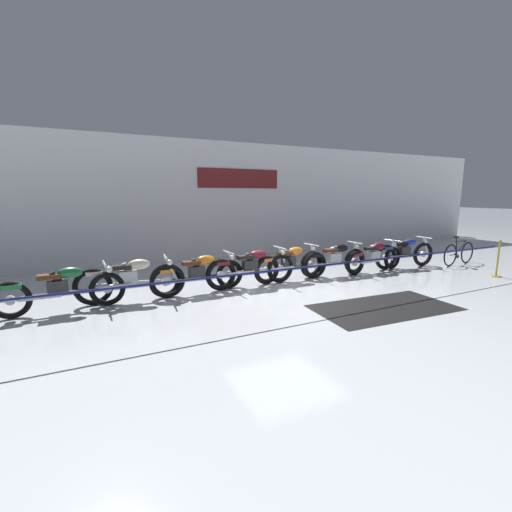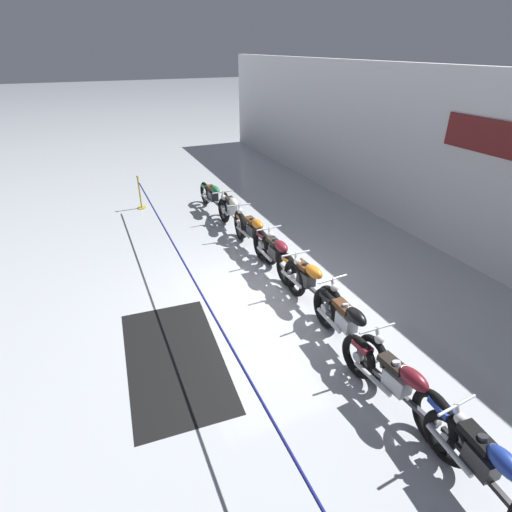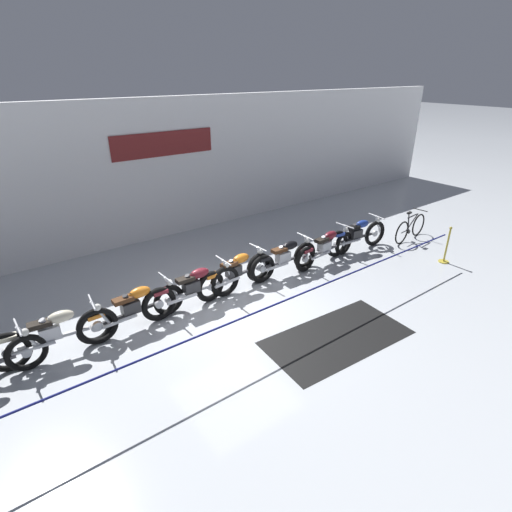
{
  "view_description": "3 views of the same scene",
  "coord_description": "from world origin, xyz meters",
  "views": [
    {
      "loc": [
        -4.2,
        -6.96,
        2.29
      ],
      "look_at": [
        -0.35,
        0.9,
        0.73
      ],
      "focal_mm": 24.0,
      "sensor_mm": 36.0,
      "label": 1
    },
    {
      "loc": [
        6.31,
        -2.81,
        4.57
      ],
      "look_at": [
        -0.68,
        0.2,
        0.54
      ],
      "focal_mm": 28.0,
      "sensor_mm": 36.0,
      "label": 2
    },
    {
      "loc": [
        -4.07,
        -6.35,
        4.89
      ],
      "look_at": [
        1.44,
        1.06,
        0.56
      ],
      "focal_mm": 28.0,
      "sensor_mm": 36.0,
      "label": 3
    }
  ],
  "objects": [
    {
      "name": "ground_plane",
      "position": [
        0.0,
        0.0,
        0.0
      ],
      "size": [
        120.0,
        120.0,
        0.0
      ],
      "primitive_type": "plane",
      "color": "#B2B7BC"
    },
    {
      "name": "back_wall",
      "position": [
        0.0,
        5.12,
        2.1
      ],
      "size": [
        28.0,
        0.29,
        4.2
      ],
      "color": "white",
      "rests_on": "ground"
    },
    {
      "name": "motorcycle_green_0",
      "position": [
        -4.78,
        0.57,
        0.47
      ],
      "size": [
        2.39,
        0.62,
        0.94
      ],
      "color": "black",
      "rests_on": "ground"
    },
    {
      "name": "motorcycle_cream_1",
      "position": [
        -3.46,
        0.68,
        0.49
      ],
      "size": [
        2.31,
        0.62,
        0.97
      ],
      "color": "black",
      "rests_on": "ground"
    },
    {
      "name": "motorcycle_orange_2",
      "position": [
        -1.95,
        0.7,
        0.46
      ],
      "size": [
        2.32,
        0.62,
        0.93
      ],
      "color": "black",
      "rests_on": "ground"
    },
    {
      "name": "motorcycle_maroon_3",
      "position": [
        -0.58,
        0.66,
        0.48
      ],
      "size": [
        2.44,
        0.62,
        0.97
      ],
      "color": "black",
      "rests_on": "ground"
    },
    {
      "name": "motorcycle_orange_4",
      "position": [
        0.6,
        0.75,
        0.47
      ],
      "size": [
        2.25,
        0.62,
        0.96
      ],
      "color": "black",
      "rests_on": "ground"
    },
    {
      "name": "motorcycle_black_5",
      "position": [
        2.07,
        0.67,
        0.47
      ],
      "size": [
        2.14,
        0.62,
        0.95
      ],
      "color": "black",
      "rests_on": "ground"
    },
    {
      "name": "motorcycle_maroon_6",
      "position": [
        3.45,
        0.55,
        0.45
      ],
      "size": [
        2.33,
        0.62,
        0.93
      ],
      "color": "black",
      "rests_on": "ground"
    },
    {
      "name": "motorcycle_blue_7",
      "position": [
        4.76,
        0.57,
        0.48
      ],
      "size": [
        2.31,
        0.62,
        0.97
      ],
      "color": "black",
      "rests_on": "ground"
    },
    {
      "name": "bicycle",
      "position": [
        6.78,
        0.13,
        0.39
      ],
      "size": [
        1.74,
        0.48,
        0.97
      ],
      "color": "black",
      "rests_on": "ground"
    },
    {
      "name": "stanchion_far_left",
      "position": [
        -1.43,
        -1.43,
        0.75
      ],
      "size": [
        12.1,
        0.28,
        1.05
      ],
      "color": "gold",
      "rests_on": "ground"
    },
    {
      "name": "stanchion_mid_left",
      "position": [
        6.15,
        -1.43,
        0.36
      ],
      "size": [
        0.28,
        0.28,
        1.05
      ],
      "color": "gold",
      "rests_on": "ground"
    },
    {
      "name": "floor_banner",
      "position": [
        1.15,
        -2.06,
        0.0
      ],
      "size": [
        3.06,
        1.7,
        0.01
      ],
      "primitive_type": "cube",
      "rotation": [
        0.0,
        0.0,
        -0.06
      ],
      "color": "black",
      "rests_on": "ground"
    }
  ]
}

